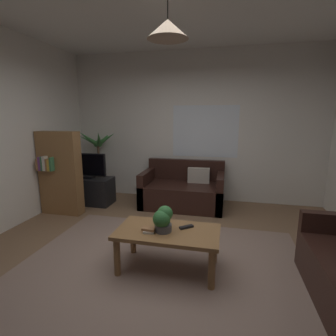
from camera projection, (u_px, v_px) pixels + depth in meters
name	position (u px, v px, depth m)	size (l,w,h in m)	color
floor	(162.00, 265.00, 2.91)	(4.85, 4.90, 0.02)	brown
rug	(157.00, 274.00, 2.71)	(3.15, 2.70, 0.01)	gray
wall_back	(193.00, 127.00, 4.99)	(4.97, 0.06, 2.86)	silver
window_pane	(205.00, 131.00, 4.92)	(1.25, 0.01, 0.98)	white
couch_under_window	(183.00, 191.00, 4.75)	(1.48, 0.85, 0.82)	black
coffee_table	(168.00, 237.00, 2.75)	(1.09, 0.59, 0.45)	olive
book_on_table_0	(149.00, 231.00, 2.69)	(0.11, 0.11, 0.02)	beige
book_on_table_1	(149.00, 229.00, 2.68)	(0.13, 0.09, 0.03)	#99663F
remote_on_table_0	(186.00, 227.00, 2.79)	(0.05, 0.16, 0.02)	black
potted_plant_on_table	(163.00, 219.00, 2.68)	(0.20, 0.22, 0.27)	#4C4C51
tv_stand	(89.00, 190.00, 4.89)	(0.90, 0.44, 0.50)	black
tv	(87.00, 166.00, 4.78)	(0.75, 0.16, 0.47)	black
potted_palm_corner	(99.00, 166.00, 5.35)	(0.89, 0.76, 1.40)	brown
bookshelf_corner	(60.00, 173.00, 4.31)	(0.70, 0.31, 1.40)	olive
pendant_lamp	(168.00, 29.00, 2.34)	(0.39, 0.39, 0.52)	black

